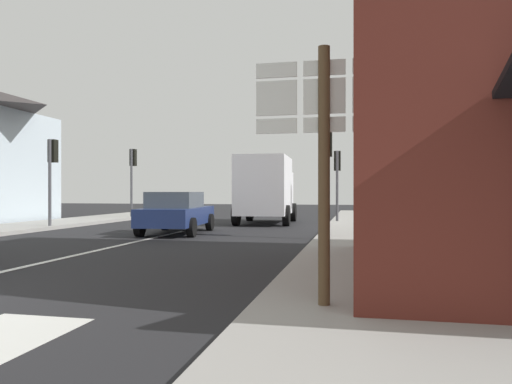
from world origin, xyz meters
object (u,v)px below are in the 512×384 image
traffic_light_far_left (133,167)px  sedan_far (177,212)px  traffic_light_near_left (52,163)px  delivery_truck (266,188)px  route_sign_post (324,148)px  traffic_light_far_right (337,170)px  traffic_light_near_right (327,157)px

traffic_light_far_left → sedan_far: bearing=-54.6°
sedan_far → traffic_light_near_left: traffic_light_near_left is taller
delivery_truck → traffic_light_near_left: bearing=-146.8°
delivery_truck → traffic_light_near_left: size_ratio=1.44×
route_sign_post → sedan_far: bearing=119.8°
delivery_truck → traffic_light_far_left: traffic_light_far_left is taller
traffic_light_far_right → traffic_light_near_right: (0.00, -7.26, 0.10)m
route_sign_post → traffic_light_near_right: size_ratio=0.92×
delivery_truck → route_sign_post: 16.61m
route_sign_post → traffic_light_near_left: (-11.45, 11.17, 0.62)m
sedan_far → traffic_light_far_left: (-5.56, 7.81, 2.02)m
sedan_far → route_sign_post: size_ratio=1.35×
route_sign_post → traffic_light_far_left: 21.43m
delivery_truck → sedan_far: bearing=-109.5°
delivery_truck → route_sign_post: route_sign_post is taller
traffic_light_near_left → traffic_light_far_left: bearing=90.0°
route_sign_post → traffic_light_far_right: (-0.57, 16.70, 0.47)m
traffic_light_far_left → traffic_light_far_right: (10.88, -1.40, -0.30)m
route_sign_post → traffic_light_far_right: traffic_light_far_right is taller
sedan_far → delivery_truck: delivery_truck is taller
route_sign_post → traffic_light_far_right: 16.71m
delivery_truck → traffic_light_far_right: size_ratio=1.52×
traffic_light_near_right → sedan_far: bearing=170.8°
sedan_far → traffic_light_far_left: size_ratio=1.15×
traffic_light_near_left → traffic_light_near_right: 11.01m
delivery_truck → route_sign_post: bearing=-76.7°
traffic_light_near_left → traffic_light_near_right: traffic_light_near_left is taller
traffic_light_near_left → traffic_light_far_right: bearing=26.9°
route_sign_post → traffic_light_far_left: traffic_light_far_left is taller
sedan_far → delivery_truck: (2.08, 5.87, 0.89)m
sedan_far → traffic_light_far_right: 8.50m
sedan_far → traffic_light_far_left: bearing=125.4°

